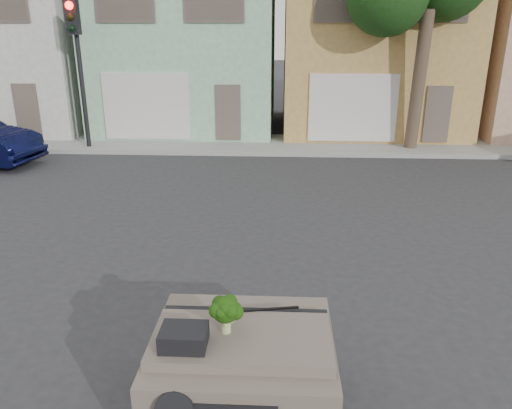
{
  "coord_description": "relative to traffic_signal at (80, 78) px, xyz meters",
  "views": [
    {
      "loc": [
        0.38,
        -7.67,
        4.24
      ],
      "look_at": [
        -0.03,
        0.5,
        1.3
      ],
      "focal_mm": 35.0,
      "sensor_mm": 36.0,
      "label": 1
    }
  ],
  "objects": [
    {
      "name": "townhouse_white",
      "position": [
        -4.5,
        5.0,
        1.23
      ],
      "size": [
        7.2,
        8.2,
        7.55
      ],
      "primitive_type": "cube",
      "color": "beige",
      "rests_on": "ground"
    },
    {
      "name": "wiper_arm",
      "position": [
        6.78,
        -12.12,
        -1.42
      ],
      "size": [
        0.69,
        0.15,
        0.02
      ],
      "primitive_type": "cube",
      "rotation": [
        0.0,
        0.0,
        0.17
      ],
      "color": "black",
      "rests_on": "car_dashboard"
    },
    {
      "name": "car_dashboard",
      "position": [
        6.5,
        -12.5,
        -1.99
      ],
      "size": [
        2.0,
        1.8,
        1.12
      ],
      "primitive_type": "cube",
      "color": "#685B50",
      "rests_on": "ground"
    },
    {
      "name": "tree_near",
      "position": [
        11.5,
        0.3,
        1.7
      ],
      "size": [
        4.4,
        4.0,
        8.5
      ],
      "primitive_type": "cube",
      "color": "#163610",
      "rests_on": "ground"
    },
    {
      "name": "ground_plane",
      "position": [
        6.5,
        -9.5,
        -2.55
      ],
      "size": [
        120.0,
        120.0,
        0.0
      ],
      "primitive_type": "plane",
      "color": "#303033",
      "rests_on": "ground"
    },
    {
      "name": "townhouse_mint",
      "position": [
        3.0,
        5.0,
        1.23
      ],
      "size": [
        7.2,
        8.2,
        7.55
      ],
      "primitive_type": "cube",
      "color": "#8FBE99",
      "rests_on": "ground"
    },
    {
      "name": "traffic_signal",
      "position": [
        0.0,
        0.0,
        0.0
      ],
      "size": [
        0.4,
        0.4,
        5.1
      ],
      "primitive_type": "cube",
      "color": "black",
      "rests_on": "ground"
    },
    {
      "name": "sidewalk",
      "position": [
        6.5,
        1.0,
        -2.47
      ],
      "size": [
        40.0,
        3.0,
        0.15
      ],
      "primitive_type": "cube",
      "color": "gray",
      "rests_on": "ground"
    },
    {
      "name": "broccoli",
      "position": [
        6.33,
        -12.58,
        -1.21
      ],
      "size": [
        0.5,
        0.5,
        0.43
      ],
      "primitive_type": "cube",
      "rotation": [
        0.0,
        0.0,
        2.42
      ],
      "color": "#153308",
      "rests_on": "car_dashboard"
    },
    {
      "name": "instrument_hump",
      "position": [
        5.92,
        -12.85,
        -1.33
      ],
      "size": [
        0.48,
        0.38,
        0.2
      ],
      "primitive_type": "cube",
      "color": "black",
      "rests_on": "car_dashboard"
    },
    {
      "name": "townhouse_tan",
      "position": [
        10.5,
        5.0,
        1.23
      ],
      "size": [
        7.2,
        8.2,
        7.55
      ],
      "primitive_type": "cube",
      "color": "tan",
      "rests_on": "ground"
    }
  ]
}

